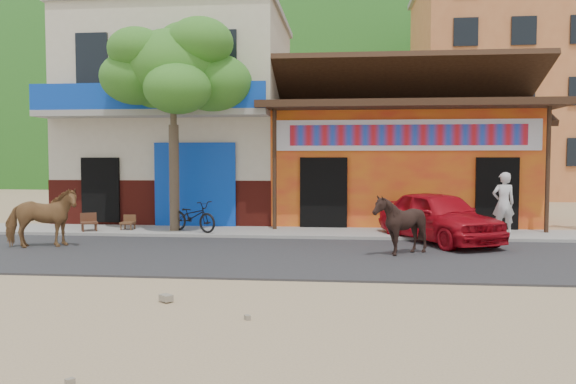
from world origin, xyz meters
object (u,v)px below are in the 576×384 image
object	(u,v)px
red_car	(438,216)
scooter	(193,216)
pedestrian	(503,203)
cafe_chair_right	(89,214)
cow_dark	(400,225)
cow_tan	(42,218)
cafe_chair_left	(128,216)
tree	(174,125)

from	to	relation	value
red_car	scooter	size ratio (longest dim) A/B	2.33
scooter	pedestrian	bearing A→B (deg)	-59.70
red_car	pedestrian	world-z (taller)	pedestrian
cafe_chair_right	red_car	bearing A→B (deg)	-34.36
cow_dark	cafe_chair_right	world-z (taller)	cow_dark
cow_dark	red_car	xyz separation A→B (m)	(1.15, 2.05, -0.01)
pedestrian	cafe_chair_right	distance (m)	11.48
red_car	pedestrian	xyz separation A→B (m)	(1.90, 1.11, 0.27)
cow_tan	red_car	world-z (taller)	cow_tan
cow_tan	cow_dark	distance (m)	8.42
scooter	cow_dark	bearing A→B (deg)	-89.28
cafe_chair_left	tree	bearing A→B (deg)	-1.03
tree	red_car	size ratio (longest dim) A/B	1.56
cow_tan	scooter	bearing A→B (deg)	-67.92
scooter	red_car	bearing A→B (deg)	-68.58
cow_dark	scooter	bearing A→B (deg)	-113.45
cow_dark	pedestrian	bearing A→B (deg)	139.61
cafe_chair_left	cafe_chair_right	distance (m)	1.06
cafe_chair_right	scooter	bearing A→B (deg)	-28.19
cow_dark	red_car	world-z (taller)	cow_dark
red_car	scooter	bearing A→B (deg)	146.70
red_car	scooter	xyz separation A→B (m)	(-6.60, 0.74, -0.14)
cow_dark	scooter	world-z (taller)	cow_dark
cafe_chair_left	cow_dark	bearing A→B (deg)	-22.25
tree	cow_dark	world-z (taller)	tree
tree	cafe_chair_right	distance (m)	3.49
red_car	cafe_chair_right	world-z (taller)	red_car
red_car	cafe_chair_left	distance (m)	8.66
pedestrian	cafe_chair_left	world-z (taller)	pedestrian
cow_tan	cow_dark	bearing A→B (deg)	-110.48
scooter	pedestrian	size ratio (longest dim) A/B	0.98
cow_dark	red_car	distance (m)	2.35
scooter	pedestrian	world-z (taller)	pedestrian
scooter	cafe_chair_left	size ratio (longest dim) A/B	2.10
scooter	cafe_chair_right	size ratio (longest dim) A/B	1.75
tree	scooter	size ratio (longest dim) A/B	3.63
tree	red_car	bearing A→B (deg)	-7.91
cow_dark	cafe_chair_right	bearing A→B (deg)	-103.87
cafe_chair_right	pedestrian	bearing A→B (deg)	-28.22
cow_dark	cafe_chair_left	bearing A→B (deg)	-108.77
cow_dark	cafe_chair_left	xyz separation A→B (m)	(-7.45, 3.08, -0.20)
cow_tan	scooter	distance (m)	3.96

